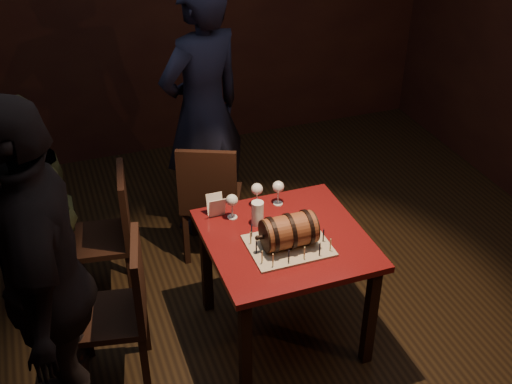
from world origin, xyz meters
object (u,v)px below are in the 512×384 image
(chair_left_rear, at_px, (111,229))
(barrel_cake, at_px, (289,231))
(chair_back, at_px, (210,196))
(pint_of_ale, at_px, (258,214))
(person_back, at_px, (203,112))
(person_left_rear, at_px, (29,213))
(chair_left_front, at_px, (123,305))
(pub_table, at_px, (285,252))
(wine_glass_mid, at_px, (257,190))
(wine_glass_left, at_px, (232,201))
(person_left_front, at_px, (45,281))
(wine_glass_right, at_px, (278,188))

(chair_left_rear, bearing_deg, barrel_cake, -43.02)
(chair_back, bearing_deg, pint_of_ale, -83.06)
(person_back, bearing_deg, person_left_rear, 0.89)
(chair_left_rear, xyz_separation_m, chair_left_front, (-0.05, -0.73, 0.00))
(barrel_cake, xyz_separation_m, person_back, (-0.09, 1.41, 0.11))
(pub_table, relative_size, chair_left_rear, 0.97)
(wine_glass_mid, bearing_deg, chair_left_rear, 155.85)
(pint_of_ale, xyz_separation_m, chair_back, (-0.09, 0.73, -0.30))
(pub_table, bearing_deg, person_back, 94.66)
(wine_glass_left, height_order, wine_glass_mid, same)
(chair_left_front, relative_size, person_back, 0.48)
(person_back, bearing_deg, person_left_front, 29.22)
(pub_table, relative_size, person_left_rear, 0.61)
(wine_glass_left, relative_size, person_back, 0.08)
(wine_glass_right, bearing_deg, wine_glass_mid, 171.66)
(chair_back, distance_m, person_left_rear, 1.20)
(pub_table, bearing_deg, wine_glass_left, 128.74)
(barrel_cake, relative_size, pint_of_ale, 2.33)
(wine_glass_right, distance_m, chair_left_front, 1.14)
(wine_glass_mid, relative_size, person_left_front, 0.08)
(barrel_cake, bearing_deg, chair_left_front, 174.48)
(wine_glass_mid, distance_m, person_back, 0.98)
(wine_glass_left, xyz_separation_m, person_left_rear, (-1.14, 0.49, -0.13))
(wine_glass_right, distance_m, pint_of_ale, 0.25)
(wine_glass_left, distance_m, person_left_front, 1.19)
(wine_glass_right, height_order, chair_left_rear, chair_left_rear)
(barrel_cake, xyz_separation_m, wine_glass_mid, (-0.03, 0.44, 0.01))
(wine_glass_left, relative_size, pint_of_ale, 1.07)
(wine_glass_right, xyz_separation_m, chair_left_rear, (-0.99, 0.40, -0.35))
(chair_left_rear, distance_m, chair_left_front, 0.74)
(chair_left_rear, relative_size, person_back, 0.48)
(pub_table, bearing_deg, wine_glass_right, 76.27)
(chair_left_rear, bearing_deg, person_left_front, -113.64)
(chair_left_front, height_order, person_left_rear, person_left_rear)
(chair_left_front, relative_size, person_left_front, 0.49)
(wine_glass_mid, bearing_deg, barrel_cake, -86.36)
(chair_back, distance_m, person_back, 0.61)
(barrel_cake, distance_m, person_left_front, 1.30)
(pint_of_ale, height_order, chair_left_rear, chair_left_rear)
(pub_table, height_order, person_left_rear, person_left_rear)
(chair_back, distance_m, chair_left_rear, 0.73)
(wine_glass_right, bearing_deg, person_left_front, -159.20)
(wine_glass_mid, relative_size, chair_left_rear, 0.17)
(wine_glass_mid, xyz_separation_m, pint_of_ale, (-0.06, -0.18, -0.04))
(person_back, bearing_deg, chair_left_front, 34.92)
(chair_back, bearing_deg, chair_left_front, -130.03)
(pub_table, bearing_deg, chair_left_front, 179.94)
(chair_left_rear, bearing_deg, person_left_rear, 174.53)
(pub_table, bearing_deg, wine_glass_mid, 97.99)
(pint_of_ale, bearing_deg, person_left_front, -162.81)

